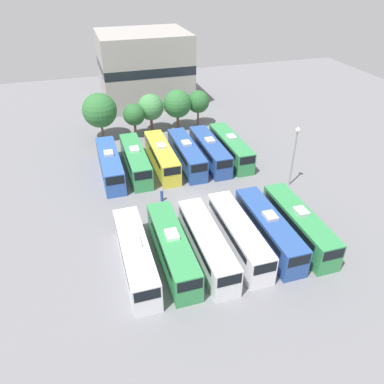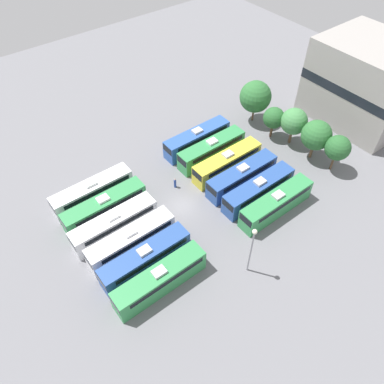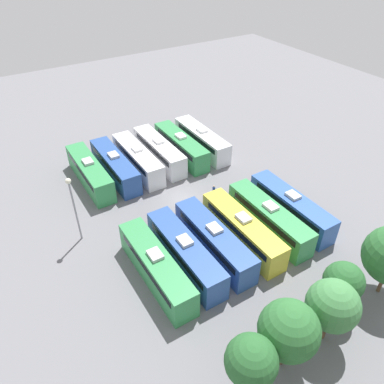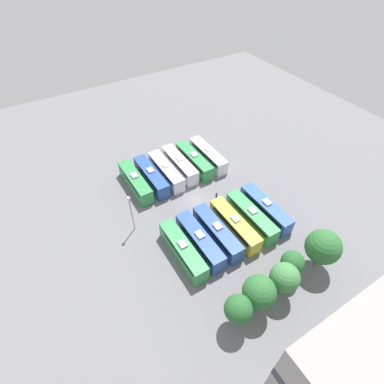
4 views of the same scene
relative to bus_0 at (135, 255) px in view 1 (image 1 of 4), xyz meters
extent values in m
plane|color=slate|center=(8.81, 9.33, -1.77)|extent=(120.03, 120.03, 0.00)
cube|color=silver|center=(0.00, -0.04, -0.16)|extent=(2.55, 11.87, 3.22)
cube|color=black|center=(0.00, 0.26, 0.75)|extent=(2.59, 10.09, 0.71)
cube|color=black|center=(0.00, -5.96, 0.74)|extent=(2.25, 0.08, 1.13)
cube|color=white|center=(0.00, -0.04, 1.63)|extent=(1.20, 1.60, 0.35)
cube|color=#338C4C|center=(3.64, -0.06, -0.16)|extent=(2.55, 11.87, 3.22)
cube|color=black|center=(3.64, 0.24, 0.75)|extent=(2.59, 10.09, 0.71)
cube|color=black|center=(3.64, -5.98, 0.74)|extent=(2.25, 0.08, 1.13)
cube|color=white|center=(3.64, -0.06, 1.63)|extent=(1.20, 1.60, 0.35)
cube|color=silver|center=(7.05, -0.51, -0.16)|extent=(2.55, 11.87, 3.22)
cube|color=black|center=(7.05, -0.21, 0.75)|extent=(2.59, 10.09, 0.71)
cube|color=black|center=(7.05, -6.43, 0.74)|extent=(2.25, 0.08, 1.13)
cube|color=white|center=(7.05, -0.51, 1.63)|extent=(1.20, 1.60, 0.35)
cube|color=silver|center=(10.62, -0.10, -0.16)|extent=(2.55, 11.87, 3.22)
cube|color=black|center=(10.62, 0.19, 0.75)|extent=(2.59, 10.09, 0.71)
cube|color=black|center=(10.62, -6.03, 0.74)|extent=(2.25, 0.08, 1.13)
cube|color=white|center=(10.62, -0.10, 1.63)|extent=(1.20, 1.60, 0.35)
cube|color=#284C93|center=(14.02, -0.16, -0.16)|extent=(2.55, 11.87, 3.22)
cube|color=black|center=(14.02, 0.13, 0.75)|extent=(2.59, 10.09, 0.71)
cube|color=black|center=(14.02, -6.09, 0.74)|extent=(2.25, 0.08, 1.13)
cube|color=#B2B2B7|center=(14.02, -0.16, 1.63)|extent=(1.20, 1.60, 0.35)
cube|color=#338C4C|center=(17.48, -0.39, -0.16)|extent=(2.55, 11.87, 3.22)
cube|color=black|center=(17.48, -0.09, 0.75)|extent=(2.59, 10.09, 0.71)
cube|color=black|center=(17.48, -6.31, 0.74)|extent=(2.25, 0.08, 1.13)
cube|color=#B2B2B7|center=(17.48, -0.39, 1.63)|extent=(1.20, 1.60, 0.35)
cube|color=#2D56A8|center=(-0.14, 19.04, -0.16)|extent=(2.55, 11.87, 3.22)
cube|color=black|center=(-0.14, 19.34, 0.75)|extent=(2.59, 10.09, 0.71)
cube|color=black|center=(-0.14, 13.12, 0.74)|extent=(2.25, 0.08, 1.13)
cube|color=#B2B2B7|center=(-0.14, 19.04, 1.63)|extent=(1.20, 1.60, 0.35)
cube|color=#338C4C|center=(3.39, 19.22, -0.16)|extent=(2.55, 11.87, 3.22)
cube|color=black|center=(3.39, 19.51, 0.75)|extent=(2.59, 10.09, 0.71)
cube|color=black|center=(3.39, 13.29, 0.74)|extent=(2.25, 0.08, 1.13)
cube|color=silver|center=(3.39, 19.22, 1.63)|extent=(1.20, 1.60, 0.35)
cube|color=gold|center=(7.15, 19.18, -0.16)|extent=(2.55, 11.87, 3.22)
cube|color=black|center=(7.15, 19.48, 0.75)|extent=(2.59, 10.09, 0.71)
cube|color=black|center=(7.15, 13.26, 0.74)|extent=(2.25, 0.08, 1.13)
cube|color=#B2B2B7|center=(7.15, 19.18, 1.63)|extent=(1.20, 1.60, 0.35)
cube|color=#284C93|center=(10.71, 18.95, -0.16)|extent=(2.55, 11.87, 3.22)
cube|color=black|center=(10.71, 19.25, 0.75)|extent=(2.59, 10.09, 0.71)
cube|color=black|center=(10.71, 13.02, 0.74)|extent=(2.25, 0.08, 1.13)
cube|color=#B2B2B7|center=(10.71, 18.95, 1.63)|extent=(1.20, 1.60, 0.35)
cube|color=#284C93|center=(14.23, 18.90, -0.16)|extent=(2.55, 11.87, 3.22)
cube|color=black|center=(14.23, 19.20, 0.75)|extent=(2.59, 10.09, 0.71)
cube|color=black|center=(14.23, 12.98, 0.74)|extent=(2.25, 0.08, 1.13)
cube|color=#B2B2B7|center=(14.23, 18.90, 1.63)|extent=(1.20, 1.60, 0.35)
cube|color=#338C4C|center=(17.58, 19.03, -0.16)|extent=(2.55, 11.87, 3.22)
cube|color=black|center=(17.58, 19.33, 0.75)|extent=(2.59, 10.09, 0.71)
cube|color=black|center=(17.58, 13.11, 0.74)|extent=(2.25, 0.08, 1.13)
cube|color=#B2B2B7|center=(17.58, 19.03, 1.63)|extent=(1.20, 1.60, 0.35)
cylinder|color=navy|center=(5.10, 10.74, -1.05)|extent=(0.36, 0.36, 1.44)
sphere|color=tan|center=(5.10, 10.74, -0.21)|extent=(0.24, 0.24, 0.24)
cylinder|color=gray|center=(22.12, 9.44, 2.06)|extent=(0.20, 0.20, 7.66)
sphere|color=#EAE5C6|center=(22.12, 9.44, 6.08)|extent=(0.60, 0.60, 0.60)
cylinder|color=brown|center=(0.08, 31.59, -0.29)|extent=(0.34, 0.34, 2.95)
sphere|color=#2D6B33|center=(0.08, 31.59, 3.10)|extent=(5.46, 5.46, 5.46)
cylinder|color=brown|center=(5.37, 30.81, -0.47)|extent=(0.42, 0.42, 2.60)
sphere|color=#28602D|center=(5.37, 30.81, 2.09)|extent=(3.57, 3.57, 3.57)
cylinder|color=brown|center=(8.43, 32.19, -0.38)|extent=(0.45, 0.45, 2.78)
sphere|color=#428447|center=(8.43, 32.19, 2.53)|extent=(4.35, 4.35, 4.35)
cylinder|color=brown|center=(13.04, 32.05, -0.37)|extent=(0.47, 0.47, 2.80)
sphere|color=#2D6B33|center=(13.04, 32.05, 2.69)|extent=(4.73, 4.73, 4.73)
cylinder|color=brown|center=(16.86, 32.40, -0.30)|extent=(0.34, 0.34, 2.94)
sphere|color=#28602D|center=(16.86, 32.40, 2.53)|extent=(3.86, 3.86, 3.86)
cube|color=gray|center=(10.56, 47.37, 5.00)|extent=(16.91, 13.94, 13.52)
cube|color=black|center=(10.56, 47.37, 5.67)|extent=(16.97, 14.00, 1.62)
camera|label=1|loc=(-2.76, -27.19, 24.42)|focal=35.00mm
camera|label=2|loc=(37.35, -11.02, 38.98)|focal=35.00mm
camera|label=3|loc=(27.62, 42.01, 27.51)|focal=35.00mm
camera|label=4|loc=(31.08, 44.06, 40.80)|focal=28.00mm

